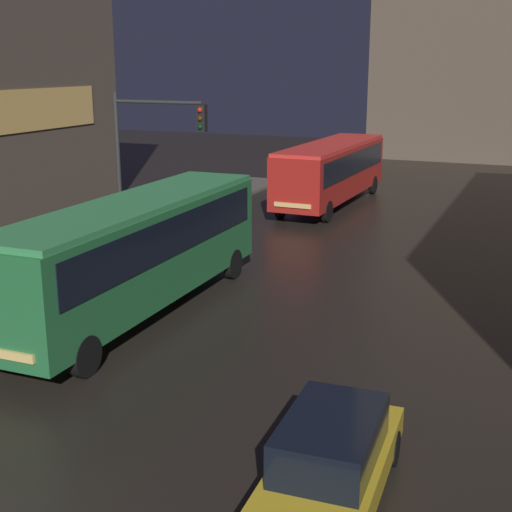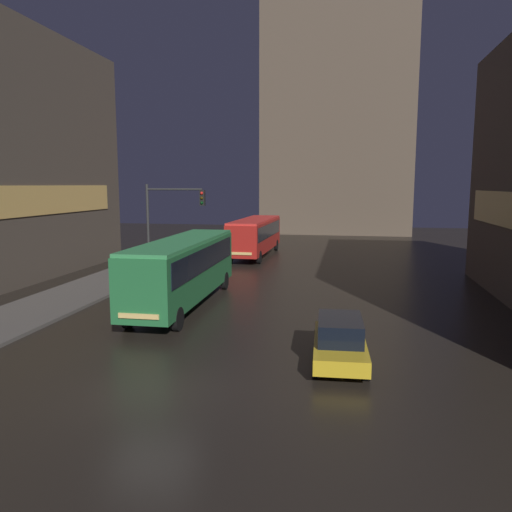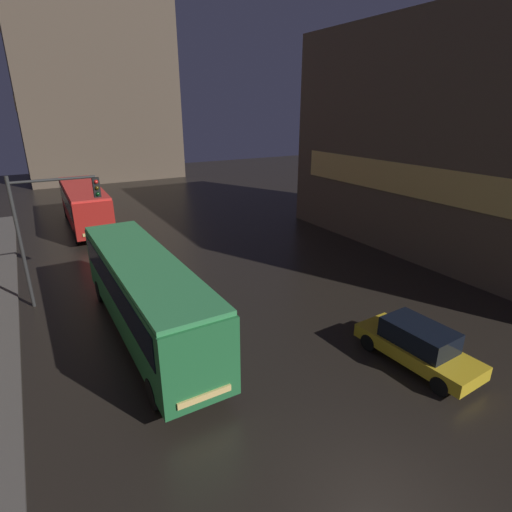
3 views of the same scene
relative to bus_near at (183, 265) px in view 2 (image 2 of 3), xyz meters
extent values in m
plane|color=black|center=(2.42, -10.19, -2.05)|extent=(120.00, 120.00, 0.00)
cube|color=#56514C|center=(-6.58, -0.19, -1.98)|extent=(4.00, 48.00, 0.15)
cube|color=brown|center=(6.23, 42.54, 12.24)|extent=(18.00, 12.00, 28.59)
cube|color=#E0B25B|center=(-2.72, 42.54, 7.05)|extent=(0.24, 10.20, 1.80)
cube|color=#E0B25B|center=(-2.72, 42.54, 15.88)|extent=(0.24, 10.20, 1.80)
cube|color=#236B38|center=(0.00, 0.00, -0.19)|extent=(2.51, 11.23, 2.62)
cube|color=black|center=(0.00, 0.00, 0.37)|extent=(2.56, 10.34, 1.10)
cube|color=#399252|center=(0.00, 0.00, 1.20)|extent=(2.46, 11.01, 0.16)
cube|color=#F4CC72|center=(0.07, -5.62, -1.10)|extent=(1.65, 0.12, 0.20)
cylinder|color=black|center=(1.14, -4.19, -1.55)|extent=(0.26, 1.00, 1.00)
cylinder|color=black|center=(-1.03, -4.21, -1.55)|extent=(0.26, 1.00, 1.00)
cylinder|color=black|center=(1.03, 4.22, -1.55)|extent=(0.26, 1.00, 1.00)
cylinder|color=black|center=(-1.14, 4.19, -1.55)|extent=(0.26, 1.00, 1.00)
cube|color=#AD1E19|center=(0.26, 17.81, -0.29)|extent=(2.69, 10.80, 2.43)
cube|color=black|center=(0.26, 17.81, 0.18)|extent=(2.73, 9.94, 1.10)
cube|color=red|center=(0.26, 17.81, 1.01)|extent=(2.64, 10.59, 0.16)
cube|color=#F4CC72|center=(0.15, 12.41, -1.10)|extent=(1.74, 0.13, 0.20)
cylinder|color=black|center=(1.32, 13.81, -1.55)|extent=(0.27, 1.00, 1.00)
cylinder|color=black|center=(-0.96, 13.85, -1.55)|extent=(0.27, 1.00, 1.00)
cylinder|color=black|center=(1.48, 21.76, -1.55)|extent=(0.27, 1.00, 1.00)
cylinder|color=black|center=(-0.80, 21.81, -1.55)|extent=(0.27, 1.00, 1.00)
cube|color=gold|center=(7.78, -6.68, -1.50)|extent=(1.93, 4.48, 0.50)
cube|color=black|center=(7.78, -6.68, -0.88)|extent=(1.58, 2.49, 0.74)
cylinder|color=black|center=(8.63, -8.14, -1.73)|extent=(0.23, 0.65, 0.64)
cylinder|color=black|center=(7.07, -8.21, -1.73)|extent=(0.23, 0.65, 0.64)
cylinder|color=black|center=(8.48, -5.14, -1.73)|extent=(0.23, 0.65, 0.64)
cylinder|color=black|center=(6.93, -5.22, -1.73)|extent=(0.23, 0.65, 0.64)
cylinder|color=#2D2D2D|center=(-3.95, 5.14, 0.96)|extent=(0.16, 0.16, 6.02)
cylinder|color=#2D2D2D|center=(-2.23, 5.14, 3.67)|extent=(3.44, 0.12, 0.12)
cube|color=black|center=(-0.51, 5.14, 3.17)|extent=(0.30, 0.24, 0.90)
sphere|color=red|center=(-0.51, 5.00, 3.45)|extent=(0.18, 0.18, 0.18)
sphere|color=#3B2B07|center=(-0.51, 5.00, 3.17)|extent=(0.18, 0.18, 0.18)
sphere|color=black|center=(-0.51, 5.00, 2.89)|extent=(0.18, 0.18, 0.18)
camera|label=1|loc=(10.68, -16.67, 4.98)|focal=50.00mm
camera|label=2|loc=(7.97, -23.22, 3.93)|focal=35.00mm
camera|label=3|loc=(-3.27, -14.35, 6.62)|focal=28.00mm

